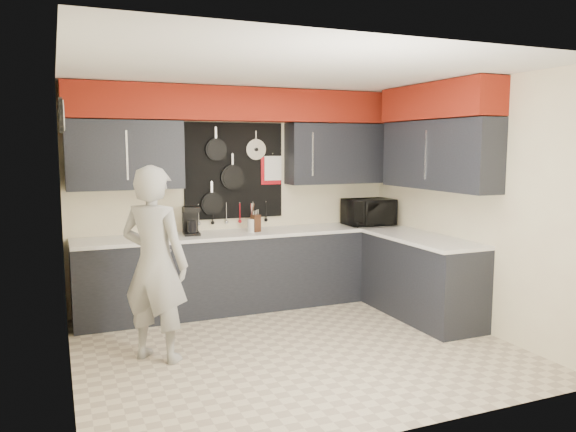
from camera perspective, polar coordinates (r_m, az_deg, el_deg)
name	(u,v)px	position (r m, az deg, el deg)	size (l,w,h in m)	color
ground	(295,347)	(5.54, 0.67, -13.19)	(4.00, 4.00, 0.00)	beige
back_wall_assembly	(242,138)	(6.69, -4.71, 7.85)	(4.00, 0.36, 2.60)	#F9F3C1
right_wall_assembly	(442,144)	(6.37, 15.33, 7.06)	(0.36, 3.50, 2.60)	#F9F3C1
left_wall_assembly	(65,220)	(4.82, -21.72, -0.39)	(0.05, 3.50, 2.60)	#F9F3C1
base_cabinets	(295,272)	(6.59, 0.70, -5.72)	(3.95, 2.20, 0.92)	black
microwave	(368,212)	(7.21, 8.17, 0.40)	(0.60, 0.41, 0.33)	black
knife_block	(256,223)	(6.61, -3.30, -0.73)	(0.09, 0.09, 0.20)	#361F11
utensil_crock	(252,225)	(6.61, -3.64, -0.94)	(0.12, 0.12, 0.15)	silver
coffee_maker	(191,220)	(6.45, -9.82, -0.41)	(0.20, 0.24, 0.32)	black
person	(155,264)	(5.15, -13.39, -4.76)	(0.64, 0.42, 1.76)	#9F9E9C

